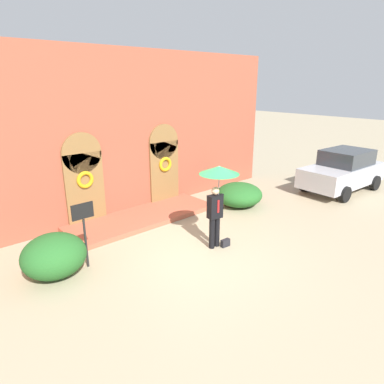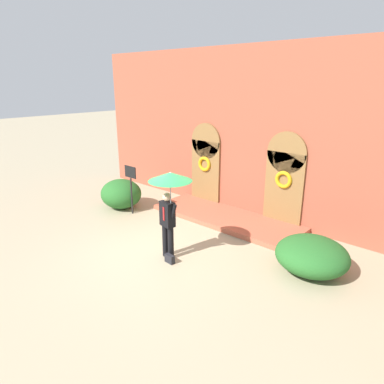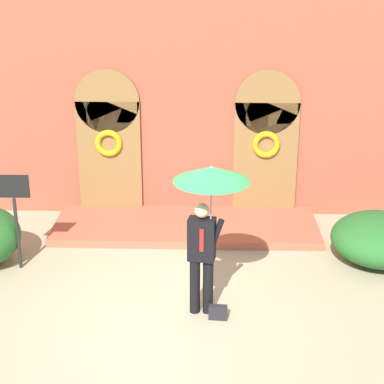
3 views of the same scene
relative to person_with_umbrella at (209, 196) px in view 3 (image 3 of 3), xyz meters
The scene contains 6 objects.
ground_plane 1.97m from the person_with_umbrella, behind, with size 80.00×80.00×0.00m, color tan.
building_facade 4.27m from the person_with_umbrella, 96.25° to the left, with size 14.00×2.30×5.60m.
person_with_umbrella is the anchor object (origin of this frame).
handbag 1.82m from the person_with_umbrella, 51.97° to the right, with size 0.28×0.12×0.22m, color black.
sign_post 3.65m from the person_with_umbrella, 157.32° to the left, with size 0.56×0.06×1.72m.
shrub_right 3.85m from the person_with_umbrella, 30.62° to the left, with size 1.77×1.72×0.87m, color #235B23.
Camera 3 is at (0.48, -8.63, 5.23)m, focal length 60.00 mm.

